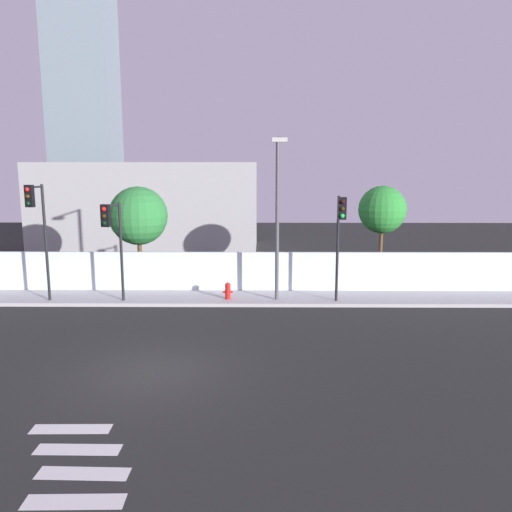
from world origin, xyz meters
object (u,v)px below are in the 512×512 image
(traffic_light_left, at_px, (37,218))
(traffic_light_right, at_px, (113,231))
(roadside_tree_leftmost, at_px, (138,216))
(fire_hydrant, at_px, (228,290))
(street_lamp_curbside, at_px, (278,207))
(roadside_tree_midleft, at_px, (382,210))
(traffic_light_center, at_px, (340,226))

(traffic_light_left, relative_size, traffic_light_right, 1.18)
(traffic_light_right, bearing_deg, roadside_tree_leftmost, 89.01)
(traffic_light_right, xyz_separation_m, fire_hydrant, (4.65, 0.97, -2.73))
(fire_hydrant, distance_m, roadside_tree_leftmost, 6.35)
(street_lamp_curbside, height_order, fire_hydrant, street_lamp_curbside)
(traffic_light_left, height_order, traffic_light_right, traffic_light_left)
(traffic_light_left, relative_size, roadside_tree_leftmost, 1.02)
(traffic_light_right, bearing_deg, roadside_tree_midleft, 19.43)
(street_lamp_curbside, height_order, roadside_tree_midleft, street_lamp_curbside)
(street_lamp_curbside, distance_m, roadside_tree_midleft, 6.33)
(street_lamp_curbside, xyz_separation_m, roadside_tree_midleft, (5.24, 3.53, -0.40))
(traffic_light_right, xyz_separation_m, roadside_tree_midleft, (12.03, 4.24, 0.50))
(traffic_light_center, relative_size, fire_hydrant, 6.13)
(traffic_light_center, distance_m, traffic_light_right, 9.36)
(traffic_light_center, xyz_separation_m, roadside_tree_midleft, (2.68, 4.07, 0.33))
(traffic_light_left, xyz_separation_m, traffic_light_right, (3.19, -0.29, -0.49))
(traffic_light_center, height_order, traffic_light_right, traffic_light_center)
(roadside_tree_midleft, bearing_deg, traffic_light_left, -165.45)
(roadside_tree_leftmost, bearing_deg, traffic_light_center, -23.69)
(street_lamp_curbside, distance_m, fire_hydrant, 4.23)
(traffic_light_right, height_order, fire_hydrant, traffic_light_right)
(roadside_tree_midleft, bearing_deg, traffic_light_center, -123.32)
(traffic_light_left, xyz_separation_m, traffic_light_center, (12.55, -0.12, -0.31))
(traffic_light_left, distance_m, roadside_tree_leftmost, 5.13)
(traffic_light_right, relative_size, roadside_tree_midleft, 0.86)
(fire_hydrant, distance_m, roadside_tree_midleft, 8.70)
(roadside_tree_leftmost, distance_m, roadside_tree_midleft, 11.96)
(traffic_light_left, height_order, roadside_tree_midleft, traffic_light_left)
(street_lamp_curbside, relative_size, fire_hydrant, 9.35)
(traffic_light_center, bearing_deg, roadside_tree_midleft, 56.68)
(traffic_light_left, relative_size, fire_hydrant, 6.78)
(roadside_tree_midleft, bearing_deg, roadside_tree_leftmost, 180.00)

